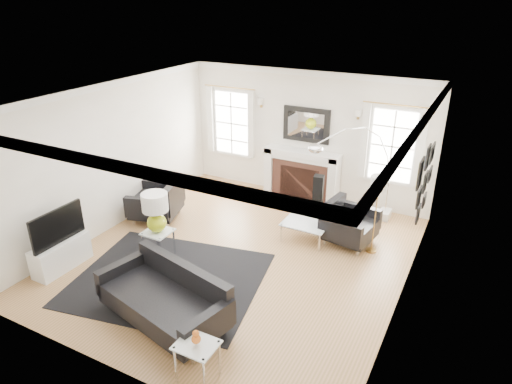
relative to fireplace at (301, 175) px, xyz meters
The scene contains 25 objects.
floor 2.84m from the fireplace, 90.00° to the right, with size 6.00×6.00×0.00m, color olive.
back_wall 0.88m from the fireplace, 90.00° to the left, with size 5.50×0.04×2.80m, color white.
front_wall 5.85m from the fireplace, 90.00° to the right, with size 5.50×0.04×2.80m, color white.
left_wall 4.01m from the fireplace, 134.58° to the right, with size 0.04×6.00×2.80m, color white.
right_wall 4.01m from the fireplace, 45.42° to the right, with size 0.04×6.00×2.80m, color white.
ceiling 3.59m from the fireplace, 90.00° to the right, with size 5.50×6.00×0.02m, color white.
crown_molding 3.55m from the fireplace, 90.00° to the right, with size 5.50×6.00×0.12m, color white.
fireplace is the anchor object (origin of this frame).
mantel_mirror 1.12m from the fireplace, 90.00° to the left, with size 1.05×0.07×0.75m.
window_left 2.07m from the fireplace, behind, with size 1.24×0.15×1.62m.
window_right 2.07m from the fireplace, ahead, with size 1.24×0.15×1.62m.
gallery_wall 3.26m from the fireplace, 28.83° to the right, with size 0.04×1.73×1.29m.
tv_unit 5.12m from the fireplace, 118.55° to the right, with size 0.35×1.00×1.09m.
area_rug 4.03m from the fireplace, 99.43° to the right, with size 2.91×2.43×0.01m, color black.
sofa 4.73m from the fireplace, 90.72° to the right, with size 2.12×1.33×0.64m.
armchair_left 3.14m from the fireplace, 132.83° to the right, with size 1.16×1.23×0.69m.
armchair_right 2.09m from the fireplace, 43.66° to the right, with size 0.98×1.07×0.64m.
coffee_table 1.83m from the fireplace, 63.30° to the right, with size 0.83×0.83×0.37m.
side_table_left 3.67m from the fireplace, 109.54° to the right, with size 0.46×0.46×0.50m.
nesting_table 5.52m from the fireplace, 80.17° to the right, with size 0.48×0.41×0.53m.
gourd_lamp 3.69m from the fireplace, 109.54° to the right, with size 0.44×0.44×0.71m.
orange_vase 5.52m from the fireplace, 80.17° to the right, with size 0.11×0.11×0.18m.
arc_floor_lamp 1.58m from the fireplace, 26.32° to the right, with size 1.45×1.34×2.05m.
stick_floor_lamp 2.65m from the fireplace, 37.54° to the right, with size 0.29×0.29×1.45m.
speaker_tower 1.11m from the fireplace, 50.05° to the right, with size 0.19×0.19×0.96m, color black.
Camera 1 is at (3.46, -5.97, 4.28)m, focal length 32.00 mm.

